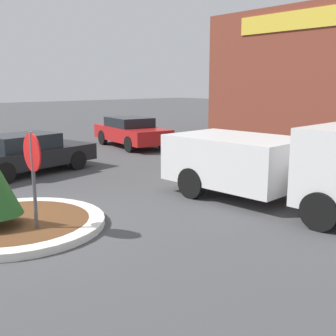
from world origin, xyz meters
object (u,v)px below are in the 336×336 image
at_px(parked_sedan_red, 131,132).
at_px(parked_sedan_black, 27,153).
at_px(utility_truck, 278,163).
at_px(stop_sign, 33,164).

xyz_separation_m(parked_sedan_red, parked_sedan_black, (2.75, -6.33, -0.04)).
distance_m(utility_truck, parked_sedan_black, 8.33).
relative_size(utility_truck, parked_sedan_black, 1.23).
bearing_deg(parked_sedan_red, parked_sedan_black, -58.23).
xyz_separation_m(stop_sign, parked_sedan_red, (-8.59, 8.62, -0.71)).
bearing_deg(parked_sedan_red, utility_truck, -8.49).
height_order(utility_truck, parked_sedan_red, utility_truck).
distance_m(parked_sedan_red, parked_sedan_black, 6.90).
xyz_separation_m(utility_truck, parked_sedan_black, (-7.68, -3.19, -0.36)).
height_order(stop_sign, parked_sedan_black, stop_sign).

